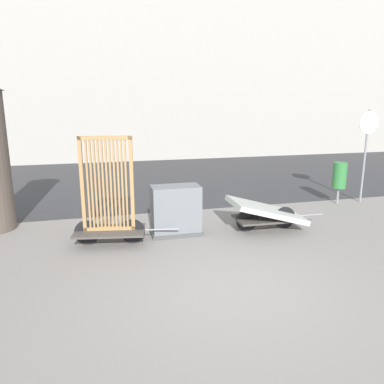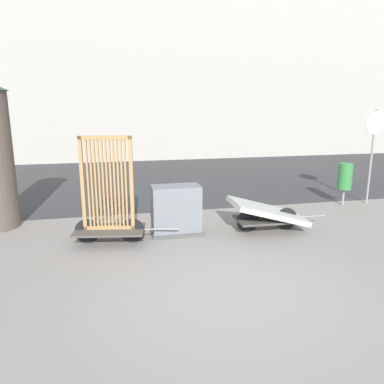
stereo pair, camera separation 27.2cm
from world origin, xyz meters
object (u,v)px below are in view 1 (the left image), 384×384
object	(u,v)px
bike_cart_with_mattress	(266,212)
trash_bin	(340,176)
utility_cabinet	(176,212)
bike_cart_with_bedframe	(109,208)
sign_post	(367,142)

from	to	relation	value
bike_cart_with_mattress	trash_bin	distance (m)	3.34
utility_cabinet	trash_bin	bearing A→B (deg)	15.18
bike_cart_with_bedframe	utility_cabinet	bearing A→B (deg)	19.25
bike_cart_with_bedframe	trash_bin	xyz separation A→B (m)	(6.31, 1.57, 0.04)
utility_cabinet	trash_bin	size ratio (longest dim) A/B	0.93
bike_cart_with_mattress	sign_post	xyz separation A→B (m)	(3.68, 1.56, 1.30)
bike_cart_with_bedframe	bike_cart_with_mattress	size ratio (longest dim) A/B	0.97
bike_cart_with_mattress	sign_post	distance (m)	4.20
utility_cabinet	trash_bin	xyz separation A→B (m)	(4.92, 1.33, 0.30)
bike_cart_with_bedframe	bike_cart_with_mattress	world-z (taller)	bike_cart_with_bedframe
trash_bin	sign_post	distance (m)	1.18
utility_cabinet	bike_cart_with_mattress	bearing A→B (deg)	-6.74
utility_cabinet	sign_post	world-z (taller)	sign_post
utility_cabinet	trash_bin	distance (m)	5.11
trash_bin	bike_cart_with_bedframe	bearing A→B (deg)	-166.03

